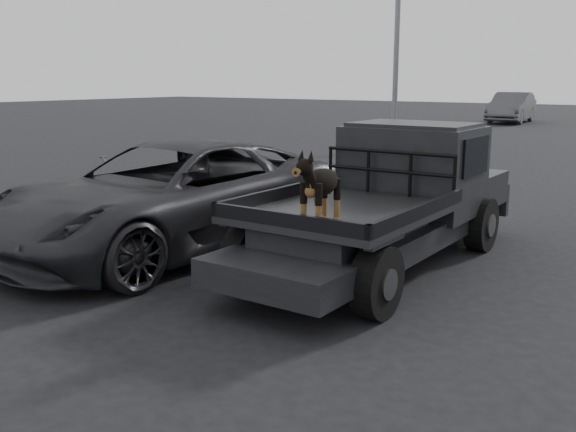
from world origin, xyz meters
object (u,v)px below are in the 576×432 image
Objects in this scene: flatbed_ute at (380,231)px; parked_suv at (173,196)px; distant_car_a at (511,107)px; dog at (321,188)px.

parked_suv is (-2.78, -0.92, 0.31)m from flatbed_ute.
flatbed_ute is 30.00m from distant_car_a.
flatbed_ute is 0.98× the size of parked_suv.
distant_car_a is (-3.96, 30.15, 0.06)m from parked_suv.
flatbed_ute is 1.07× the size of distant_car_a.
flatbed_ute is at bearing 22.77° from parked_suv.
distant_car_a is at bearing 101.93° from parked_suv.
dog reaches higher than flatbed_ute.
dog is 0.13× the size of parked_suv.
distant_car_a reaches higher than flatbed_ute.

